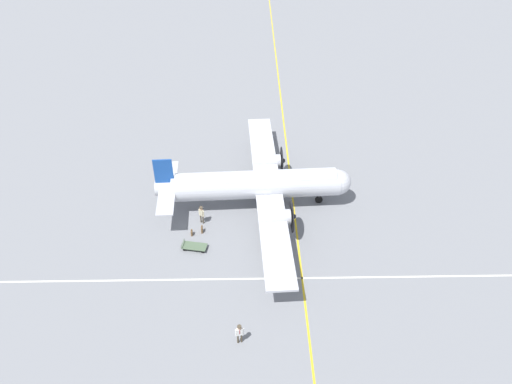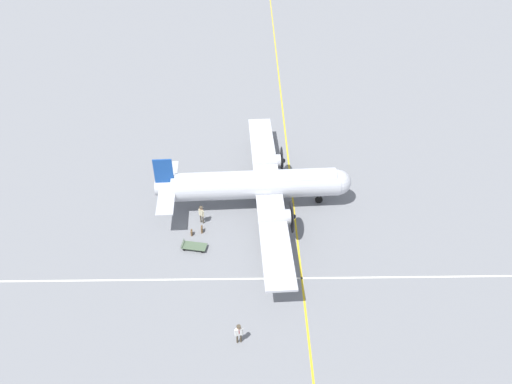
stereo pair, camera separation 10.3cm
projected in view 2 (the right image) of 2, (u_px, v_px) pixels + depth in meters
The scene contains 9 objects.
ground_plane at pixel (256, 205), 45.93m from camera, with size 300.00×300.00×0.00m, color slate.
apron_line_eastwest at pixel (293, 205), 45.96m from camera, with size 120.00×0.16×0.01m.
apron_line_northsouth at pixel (258, 279), 38.92m from camera, with size 0.16×120.00×0.01m.
airliner_main at pixel (260, 184), 44.45m from camera, with size 24.11×17.51×5.44m.
crew_foreground at pixel (239, 332), 33.71m from camera, with size 0.36×0.59×1.79m.
passenger_boarding at pixel (201, 213), 43.35m from camera, with size 0.42×0.51×1.80m.
suitcase_near_door at pixel (192, 233), 42.67m from camera, with size 0.38×0.12×0.56m.
suitcase_upright_spare at pixel (202, 229), 42.92m from camera, with size 0.42×0.12×0.64m.
baggage_cart at pixel (194, 246), 41.35m from camera, with size 1.29×2.17×0.56m.
Camera 2 is at (-35.20, 0.49, 29.53)m, focal length 35.00 mm.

